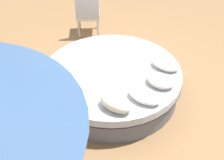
{
  "coord_description": "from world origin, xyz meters",
  "views": [
    {
      "loc": [
        -2.28,
        3.35,
        3.6
      ],
      "look_at": [
        0.0,
        0.0,
        0.31
      ],
      "focal_mm": 47.77,
      "sensor_mm": 36.0,
      "label": 1
    }
  ],
  "objects_px": {
    "round_bed": "(112,82)",
    "throw_pillow_1": "(145,96)",
    "throw_pillow_3": "(166,64)",
    "patio_chair": "(88,13)",
    "throw_pillow_0": "(116,103)",
    "throw_pillow_2": "(161,81)"
  },
  "relations": [
    {
      "from": "patio_chair",
      "to": "throw_pillow_3",
      "type": "bearing_deg",
      "value": -55.7
    },
    {
      "from": "patio_chair",
      "to": "throw_pillow_2",
      "type": "bearing_deg",
      "value": -63.51
    },
    {
      "from": "throw_pillow_0",
      "to": "throw_pillow_2",
      "type": "relative_size",
      "value": 1.11
    },
    {
      "from": "round_bed",
      "to": "throw_pillow_1",
      "type": "distance_m",
      "value": 0.94
    },
    {
      "from": "throw_pillow_2",
      "to": "throw_pillow_3",
      "type": "bearing_deg",
      "value": -73.42
    },
    {
      "from": "throw_pillow_1",
      "to": "patio_chair",
      "type": "distance_m",
      "value": 3.01
    },
    {
      "from": "throw_pillow_1",
      "to": "patio_chair",
      "type": "xyz_separation_m",
      "value": [
        2.45,
        -1.75,
        -0.04
      ]
    },
    {
      "from": "throw_pillow_1",
      "to": "throw_pillow_2",
      "type": "height_order",
      "value": "throw_pillow_1"
    },
    {
      "from": "round_bed",
      "to": "throw_pillow_0",
      "type": "distance_m",
      "value": 0.98
    },
    {
      "from": "patio_chair",
      "to": "throw_pillow_0",
      "type": "bearing_deg",
      "value": -80.34
    },
    {
      "from": "throw_pillow_3",
      "to": "throw_pillow_0",
      "type": "bearing_deg",
      "value": 83.36
    },
    {
      "from": "throw_pillow_0",
      "to": "throw_pillow_2",
      "type": "distance_m",
      "value": 0.9
    },
    {
      "from": "throw_pillow_0",
      "to": "throw_pillow_1",
      "type": "height_order",
      "value": "throw_pillow_0"
    },
    {
      "from": "throw_pillow_1",
      "to": "throw_pillow_2",
      "type": "bearing_deg",
      "value": -94.12
    },
    {
      "from": "throw_pillow_1",
      "to": "throw_pillow_3",
      "type": "relative_size",
      "value": 1.07
    },
    {
      "from": "round_bed",
      "to": "throw_pillow_1",
      "type": "relative_size",
      "value": 4.52
    },
    {
      "from": "throw_pillow_0",
      "to": "throw_pillow_3",
      "type": "relative_size",
      "value": 1.03
    },
    {
      "from": "throw_pillow_3",
      "to": "patio_chair",
      "type": "relative_size",
      "value": 0.51
    },
    {
      "from": "throw_pillow_0",
      "to": "throw_pillow_3",
      "type": "distance_m",
      "value": 1.32
    },
    {
      "from": "throw_pillow_1",
      "to": "throw_pillow_3",
      "type": "distance_m",
      "value": 0.91
    },
    {
      "from": "throw_pillow_2",
      "to": "patio_chair",
      "type": "height_order",
      "value": "patio_chair"
    },
    {
      "from": "round_bed",
      "to": "throw_pillow_3",
      "type": "distance_m",
      "value": 0.98
    }
  ]
}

